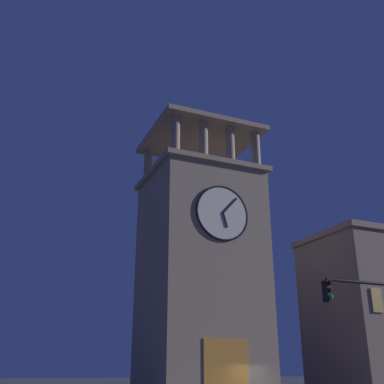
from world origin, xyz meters
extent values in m
cube|color=gray|center=(1.62, -5.56, 8.36)|extent=(8.21, 7.91, 16.72)
cube|color=gray|center=(1.62, -5.56, 16.92)|extent=(8.81, 8.51, 0.40)
cylinder|color=gray|center=(-1.89, -2.21, 18.74)|extent=(0.70, 0.70, 3.25)
cylinder|color=gray|center=(0.45, -2.21, 18.74)|extent=(0.70, 0.70, 3.25)
cylinder|color=gray|center=(2.79, -2.21, 18.74)|extent=(0.70, 0.70, 3.25)
cylinder|color=gray|center=(5.12, -2.21, 18.74)|extent=(0.70, 0.70, 3.25)
cylinder|color=gray|center=(-1.89, -8.91, 18.74)|extent=(0.70, 0.70, 3.25)
cylinder|color=gray|center=(0.45, -8.91, 18.74)|extent=(0.70, 0.70, 3.25)
cylinder|color=gray|center=(2.79, -8.91, 18.74)|extent=(0.70, 0.70, 3.25)
cylinder|color=gray|center=(5.12, -8.91, 18.74)|extent=(0.70, 0.70, 3.25)
cube|color=gray|center=(1.62, -5.56, 20.56)|extent=(8.81, 8.51, 0.40)
cylinder|color=black|center=(1.62, -5.56, 22.14)|extent=(0.12, 0.12, 2.75)
cylinder|color=silver|center=(1.62, -1.55, 12.73)|extent=(4.06, 0.12, 4.06)
torus|color=black|center=(1.62, -1.53, 12.73)|extent=(4.22, 0.16, 4.22)
cube|color=black|center=(1.47, -1.45, 12.19)|extent=(0.42, 0.06, 1.11)
cube|color=black|center=(1.03, -1.45, 13.36)|extent=(1.26, 0.06, 1.35)
cube|color=orange|center=(1.62, -1.66, 2.00)|extent=(3.20, 0.24, 4.00)
cube|color=#E0B259|center=(-10.79, -0.45, 7.01)|extent=(1.00, 0.12, 1.80)
cylinder|color=black|center=(3.37, 13.66, 5.14)|extent=(3.81, 0.12, 0.12)
cube|color=black|center=(5.28, 13.66, 4.71)|extent=(0.22, 0.30, 0.75)
sphere|color=#360505|center=(5.28, 13.84, 4.99)|extent=(0.16, 0.16, 0.16)
sphere|color=#392705|center=(5.28, 13.84, 4.74)|extent=(0.16, 0.16, 0.16)
sphere|color=#18C154|center=(5.28, 13.84, 4.49)|extent=(0.16, 0.16, 0.16)
camera|label=1|loc=(16.28, 27.18, 2.13)|focal=43.62mm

